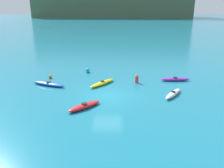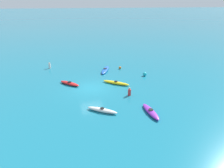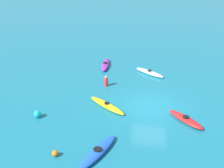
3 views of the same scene
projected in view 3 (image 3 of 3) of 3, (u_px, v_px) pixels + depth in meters
ground_plane at (151, 106)px, 21.66m from camera, size 600.00×600.00×0.00m
kayak_purple at (105, 65)px, 28.06m from camera, size 2.96×0.80×0.37m
kayak_blue at (98, 152)px, 16.94m from camera, size 3.54×2.04×0.37m
kayak_white at (150, 73)px, 26.48m from camera, size 2.08×2.65×0.37m
kayak_yellow at (107, 105)px, 21.47m from camera, size 2.53×2.98×0.37m
kayak_red at (186, 119)px, 19.88m from camera, size 2.47×2.45×0.37m
buoy_orange at (55, 153)px, 16.80m from camera, size 0.36×0.36×0.36m
buoy_cyan at (37, 114)px, 20.29m from camera, size 0.50×0.50×0.50m
person_by_kayaks at (106, 81)px, 24.40m from camera, size 0.43×0.43×0.88m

